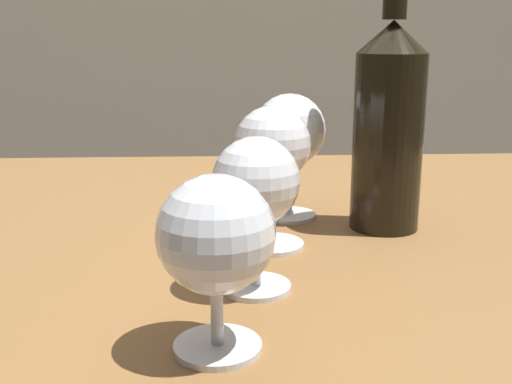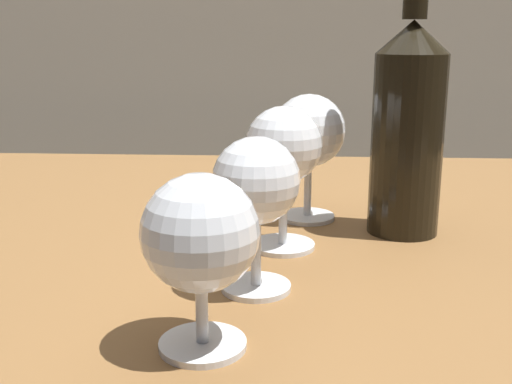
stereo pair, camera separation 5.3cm
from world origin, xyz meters
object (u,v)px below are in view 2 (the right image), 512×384
object	(u,v)px
wine_glass_port	(200,238)
wine_glass_cabernet	(256,186)
wine_glass_pinot	(309,133)
wine_glass_amber	(284,149)
wine_bottle	(408,123)

from	to	relation	value
wine_glass_port	wine_glass_cabernet	xyz separation A→B (m)	(0.03, 0.11, 0.01)
wine_glass_pinot	wine_glass_amber	bearing A→B (deg)	-104.95
wine_glass_port	wine_glass_pinot	size ratio (longest dim) A/B	0.85
wine_glass_cabernet	wine_bottle	xyz separation A→B (m)	(0.16, 0.17, 0.03)
wine_glass_port	wine_glass_amber	world-z (taller)	wine_glass_amber
wine_glass_pinot	wine_bottle	size ratio (longest dim) A/B	0.46
wine_glass_port	wine_bottle	xyz separation A→B (m)	(0.19, 0.28, 0.04)
wine_glass_cabernet	wine_glass_pinot	size ratio (longest dim) A/B	0.90
wine_glass_amber	wine_bottle	xyz separation A→B (m)	(0.13, 0.06, 0.02)
wine_glass_amber	wine_bottle	world-z (taller)	wine_bottle
wine_glass_amber	wine_glass_cabernet	bearing A→B (deg)	-101.21
wine_glass_port	wine_glass_pinot	bearing A→B (deg)	75.60
wine_glass_cabernet	wine_glass_port	bearing A→B (deg)	-107.13
wine_bottle	wine_glass_amber	bearing A→B (deg)	-155.35
wine_glass_pinot	wine_bottle	distance (m)	0.12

